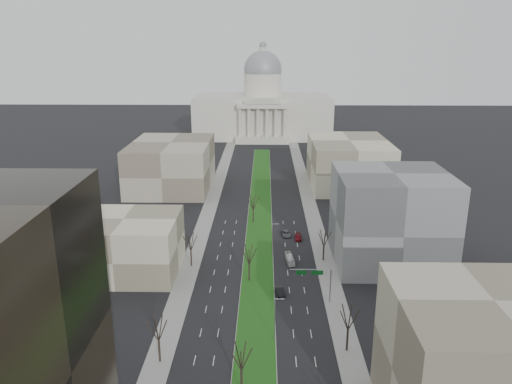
# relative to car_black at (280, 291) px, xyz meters

# --- Properties ---
(ground) EXTENTS (600.00, 600.00, 0.00)m
(ground) POSITION_rel_car_black_xyz_m (-5.20, 46.45, -0.77)
(ground) COLOR black
(ground) RESTS_ON ground
(median) EXTENTS (8.00, 222.03, 0.20)m
(median) POSITION_rel_car_black_xyz_m (-5.20, 45.44, -0.67)
(median) COLOR #999993
(median) RESTS_ON ground
(sidewalk_left) EXTENTS (5.00, 330.00, 0.15)m
(sidewalk_left) POSITION_rel_car_black_xyz_m (-22.70, 21.45, -0.69)
(sidewalk_left) COLOR gray
(sidewalk_left) RESTS_ON ground
(sidewalk_right) EXTENTS (5.00, 330.00, 0.15)m
(sidewalk_right) POSITION_rel_car_black_xyz_m (12.30, 21.45, -0.69)
(sidewalk_right) COLOR gray
(sidewalk_right) RESTS_ON ground
(capitol) EXTENTS (80.00, 46.00, 55.00)m
(capitol) POSITION_rel_car_black_xyz_m (-5.20, 196.04, 15.54)
(capitol) COLOR beige
(capitol) RESTS_ON ground
(building_beige_left) EXTENTS (26.00, 22.00, 14.00)m
(building_beige_left) POSITION_rel_car_black_xyz_m (-38.20, 11.45, 6.23)
(building_beige_left) COLOR gray
(building_beige_left) RESTS_ON ground
(building_tan_right) EXTENTS (26.00, 24.00, 22.00)m
(building_tan_right) POSITION_rel_car_black_xyz_m (27.80, -41.55, 10.23)
(building_tan_right) COLOR gray
(building_tan_right) RESTS_ON ground
(building_grey_right) EXTENTS (28.00, 26.00, 24.00)m
(building_grey_right) POSITION_rel_car_black_xyz_m (28.80, 18.45, 11.23)
(building_grey_right) COLOR #585A5D
(building_grey_right) RESTS_ON ground
(building_far_left) EXTENTS (30.00, 40.00, 18.00)m
(building_far_left) POSITION_rel_car_black_xyz_m (-40.20, 86.45, 8.23)
(building_far_left) COLOR gray
(building_far_left) RESTS_ON ground
(building_far_right) EXTENTS (30.00, 40.00, 18.00)m
(building_far_right) POSITION_rel_car_black_xyz_m (29.80, 91.45, 8.23)
(building_far_right) COLOR gray
(building_far_right) RESTS_ON ground
(tree_left_mid) EXTENTS (5.40, 5.40, 9.72)m
(tree_left_mid) POSITION_rel_car_black_xyz_m (-22.40, -25.55, 6.23)
(tree_left_mid) COLOR black
(tree_left_mid) RESTS_ON ground
(tree_left_far) EXTENTS (5.28, 5.28, 9.50)m
(tree_left_far) POSITION_rel_car_black_xyz_m (-22.40, 14.45, 6.08)
(tree_left_far) COLOR black
(tree_left_far) RESTS_ON ground
(tree_right_mid) EXTENTS (5.52, 5.52, 9.94)m
(tree_right_mid) POSITION_rel_car_black_xyz_m (12.00, -21.55, 6.39)
(tree_right_mid) COLOR black
(tree_right_mid) RESTS_ON ground
(tree_right_far) EXTENTS (5.04, 5.04, 9.07)m
(tree_right_far) POSITION_rel_car_black_xyz_m (12.00, 18.45, 5.76)
(tree_right_far) COLOR black
(tree_right_far) RESTS_ON ground
(tree_median_a) EXTENTS (5.40, 5.40, 9.72)m
(tree_median_a) POSITION_rel_car_black_xyz_m (-7.20, -33.55, 6.23)
(tree_median_a) COLOR black
(tree_median_a) RESTS_ON ground
(tree_median_b) EXTENTS (5.40, 5.40, 9.72)m
(tree_median_b) POSITION_rel_car_black_xyz_m (-7.20, 6.45, 6.23)
(tree_median_b) COLOR black
(tree_median_b) RESTS_ON ground
(tree_median_c) EXTENTS (5.40, 5.40, 9.72)m
(tree_median_c) POSITION_rel_car_black_xyz_m (-7.20, 46.45, 6.23)
(tree_median_c) COLOR black
(tree_median_c) RESTS_ON ground
(streetlamp_median_b) EXTENTS (1.90, 0.20, 9.16)m
(streetlamp_median_b) POSITION_rel_car_black_xyz_m (-1.44, -18.55, 4.04)
(streetlamp_median_b) COLOR gray
(streetlamp_median_b) RESTS_ON ground
(streetlamp_median_c) EXTENTS (1.90, 0.20, 9.16)m
(streetlamp_median_c) POSITION_rel_car_black_xyz_m (-1.44, 21.45, 4.04)
(streetlamp_median_c) COLOR gray
(streetlamp_median_c) RESTS_ON ground
(mast_arm_signs) EXTENTS (9.12, 0.24, 8.09)m
(mast_arm_signs) POSITION_rel_car_black_xyz_m (8.29, -3.52, 5.34)
(mast_arm_signs) COLOR gray
(mast_arm_signs) RESTS_ON ground
(car_black) EXTENTS (2.35, 4.86, 1.53)m
(car_black) POSITION_rel_car_black_xyz_m (0.00, 0.00, 0.00)
(car_black) COLOR black
(car_black) RESTS_ON ground
(car_red) EXTENTS (2.00, 4.77, 1.37)m
(car_red) POSITION_rel_car_black_xyz_m (6.27, 33.04, -0.08)
(car_red) COLOR maroon
(car_red) RESTS_ON ground
(car_grey_far) EXTENTS (2.99, 5.58, 1.49)m
(car_grey_far) POSITION_rel_car_black_xyz_m (2.82, 35.65, -0.02)
(car_grey_far) COLOR #46494D
(car_grey_far) RESTS_ON ground
(box_van) EXTENTS (2.45, 6.96, 1.90)m
(box_van) POSITION_rel_car_black_xyz_m (3.11, 17.24, 0.18)
(box_van) COLOR white
(box_van) RESTS_ON ground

